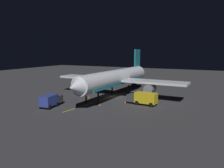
{
  "coord_description": "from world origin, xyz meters",
  "views": [
    {
      "loc": [
        -22.56,
        47.16,
        11.18
      ],
      "look_at": [
        0.0,
        2.0,
        3.5
      ],
      "focal_mm": 35.23,
      "sensor_mm": 36.0,
      "label": 1
    }
  ],
  "objects_px": {
    "catering_truck": "(143,98)",
    "airliner": "(117,78)",
    "baggage_truck": "(51,101)",
    "traffic_cone_near_left": "(125,102)",
    "traffic_cone_far": "(89,97)",
    "traffic_cone_under_wing": "(100,105)",
    "traffic_cone_near_right": "(94,101)",
    "ground_crew_worker": "(86,99)"
  },
  "relations": [
    {
      "from": "traffic_cone_near_right",
      "to": "traffic_cone_under_wing",
      "type": "relative_size",
      "value": 1.0
    },
    {
      "from": "baggage_truck",
      "to": "traffic_cone_far",
      "type": "distance_m",
      "value": 10.32
    },
    {
      "from": "airliner",
      "to": "traffic_cone_near_left",
      "type": "distance_m",
      "value": 8.3
    },
    {
      "from": "ground_crew_worker",
      "to": "baggage_truck",
      "type": "bearing_deg",
      "value": 54.44
    },
    {
      "from": "catering_truck",
      "to": "airliner",
      "type": "bearing_deg",
      "value": -29.84
    },
    {
      "from": "baggage_truck",
      "to": "traffic_cone_near_left",
      "type": "relative_size",
      "value": 10.27
    },
    {
      "from": "airliner",
      "to": "ground_crew_worker",
      "type": "height_order",
      "value": "airliner"
    },
    {
      "from": "airliner",
      "to": "traffic_cone_near_left",
      "type": "bearing_deg",
      "value": 129.98
    },
    {
      "from": "traffic_cone_near_left",
      "to": "traffic_cone_far",
      "type": "xyz_separation_m",
      "value": [
        9.62,
        -0.59,
        0.0
      ]
    },
    {
      "from": "airliner",
      "to": "traffic_cone_far",
      "type": "distance_m",
      "value": 8.21
    },
    {
      "from": "airliner",
      "to": "catering_truck",
      "type": "relative_size",
      "value": 5.56
    },
    {
      "from": "traffic_cone_near_right",
      "to": "baggage_truck",
      "type": "bearing_deg",
      "value": 53.62
    },
    {
      "from": "traffic_cone_near_left",
      "to": "traffic_cone_far",
      "type": "bearing_deg",
      "value": -3.53
    },
    {
      "from": "airliner",
      "to": "baggage_truck",
      "type": "distance_m",
      "value": 16.97
    },
    {
      "from": "airliner",
      "to": "traffic_cone_far",
      "type": "xyz_separation_m",
      "value": [
        5.05,
        4.85,
        -4.29
      ]
    },
    {
      "from": "airliner",
      "to": "traffic_cone_far",
      "type": "bearing_deg",
      "value": 43.85
    },
    {
      "from": "traffic_cone_under_wing",
      "to": "traffic_cone_far",
      "type": "bearing_deg",
      "value": -40.71
    },
    {
      "from": "traffic_cone_under_wing",
      "to": "traffic_cone_far",
      "type": "relative_size",
      "value": 1.0
    },
    {
      "from": "catering_truck",
      "to": "ground_crew_worker",
      "type": "xyz_separation_m",
      "value": [
        11.66,
        3.88,
        -0.43
      ]
    },
    {
      "from": "airliner",
      "to": "traffic_cone_under_wing",
      "type": "height_order",
      "value": "airliner"
    },
    {
      "from": "airliner",
      "to": "traffic_cone_near_left",
      "type": "relative_size",
      "value": 65.03
    },
    {
      "from": "baggage_truck",
      "to": "ground_crew_worker",
      "type": "distance_m",
      "value": 7.51
    },
    {
      "from": "catering_truck",
      "to": "traffic_cone_far",
      "type": "relative_size",
      "value": 11.7
    },
    {
      "from": "catering_truck",
      "to": "ground_crew_worker",
      "type": "height_order",
      "value": "catering_truck"
    },
    {
      "from": "ground_crew_worker",
      "to": "traffic_cone_under_wing",
      "type": "height_order",
      "value": "ground_crew_worker"
    },
    {
      "from": "traffic_cone_under_wing",
      "to": "traffic_cone_far",
      "type": "height_order",
      "value": "same"
    },
    {
      "from": "catering_truck",
      "to": "traffic_cone_under_wing",
      "type": "bearing_deg",
      "value": 34.37
    },
    {
      "from": "catering_truck",
      "to": "traffic_cone_near_left",
      "type": "xyz_separation_m",
      "value": [
        3.81,
        0.64,
        -1.07
      ]
    },
    {
      "from": "ground_crew_worker",
      "to": "traffic_cone_near_left",
      "type": "height_order",
      "value": "ground_crew_worker"
    },
    {
      "from": "baggage_truck",
      "to": "catering_truck",
      "type": "relative_size",
      "value": 0.88
    },
    {
      "from": "catering_truck",
      "to": "traffic_cone_near_right",
      "type": "distance_m",
      "value": 10.88
    },
    {
      "from": "airliner",
      "to": "traffic_cone_near_left",
      "type": "xyz_separation_m",
      "value": [
        -4.57,
        5.45,
        -4.29
      ]
    },
    {
      "from": "traffic_cone_near_left",
      "to": "traffic_cone_far",
      "type": "relative_size",
      "value": 1.0
    },
    {
      "from": "ground_crew_worker",
      "to": "traffic_cone_under_wing",
      "type": "bearing_deg",
      "value": 163.07
    },
    {
      "from": "traffic_cone_near_right",
      "to": "traffic_cone_under_wing",
      "type": "bearing_deg",
      "value": 139.12
    },
    {
      "from": "ground_crew_worker",
      "to": "traffic_cone_far",
      "type": "height_order",
      "value": "ground_crew_worker"
    },
    {
      "from": "baggage_truck",
      "to": "catering_truck",
      "type": "height_order",
      "value": "catering_truck"
    },
    {
      "from": "airliner",
      "to": "ground_crew_worker",
      "type": "xyz_separation_m",
      "value": [
        3.28,
        8.68,
        -3.65
      ]
    },
    {
      "from": "airliner",
      "to": "baggage_truck",
      "type": "relative_size",
      "value": 6.33
    },
    {
      "from": "catering_truck",
      "to": "traffic_cone_near_left",
      "type": "bearing_deg",
      "value": 9.53
    },
    {
      "from": "baggage_truck",
      "to": "traffic_cone_near_right",
      "type": "relative_size",
      "value": 10.27
    },
    {
      "from": "traffic_cone_under_wing",
      "to": "traffic_cone_near_right",
      "type": "bearing_deg",
      "value": -40.88
    }
  ]
}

